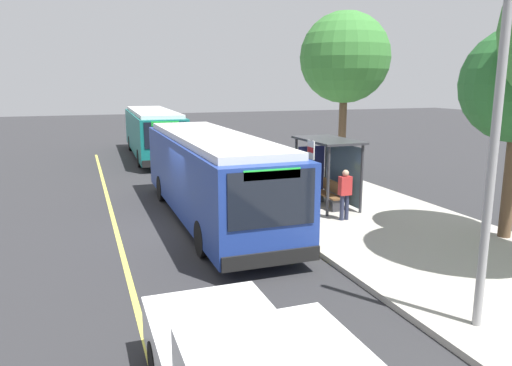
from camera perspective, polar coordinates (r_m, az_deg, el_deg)
name	(u,v)px	position (r m, az deg, el deg)	size (l,w,h in m)	color
ground_plane	(187,227)	(16.02, -8.12, -5.18)	(120.00, 120.00, 0.00)	#2B2B2D
sidewalk_curb	(348,209)	(18.13, 10.79, -3.03)	(44.00, 6.40, 0.15)	#A8A399
lane_stripe_center	(117,234)	(15.75, -16.01, -5.82)	(36.00, 0.14, 0.01)	#E0D64C
transit_bus_main	(211,173)	(16.44, -5.28, 1.13)	(11.14, 2.62, 2.95)	navy
transit_bus_second	(153,131)	(31.29, -12.04, 5.96)	(11.94, 2.92, 2.95)	#146B66
bus_shelter	(329,157)	(18.09, 8.59, 2.99)	(2.90, 1.60, 2.48)	#333338
waiting_bench	(330,194)	(17.95, 8.67, -1.27)	(1.60, 0.48, 0.95)	brown
route_sign_post	(311,172)	(14.78, 6.46, 1.25)	(0.44, 0.08, 2.80)	#333338
pedestrian_commuter	(345,191)	(16.20, 10.42, -0.98)	(0.24, 0.40, 1.69)	#282D47
street_tree_near_shelter	(345,58)	(23.21, 10.41, 14.26)	(4.13, 4.13, 7.67)	brown
utility_pole	(493,157)	(9.47, 26.10, 2.78)	(0.16, 0.16, 6.40)	gray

